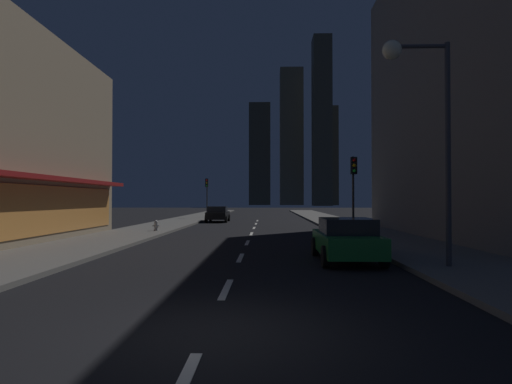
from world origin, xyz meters
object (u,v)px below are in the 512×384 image
Objects in this scene: fire_hydrant_far_left at (156,226)px; traffic_light_far_left at (207,189)px; street_lamp_right at (419,97)px; car_parked_near at (346,239)px; car_parked_far at (218,214)px; traffic_light_near_right at (354,178)px.

fire_hydrant_far_left is 19.26m from traffic_light_far_left.
street_lamp_right is at bearing -71.50° from traffic_light_far_left.
traffic_light_far_left is at bearing 106.53° from car_parked_near.
fire_hydrant_far_left is 0.10× the size of street_lamp_right.
car_parked_near is at bearing -73.69° from car_parked_far.
fire_hydrant_far_left is at bearing -91.20° from traffic_light_far_left.
traffic_light_far_left is (-11.00, 22.62, 0.00)m from traffic_light_near_right.
fire_hydrant_far_left is (-9.50, 11.60, -0.29)m from car_parked_near.
traffic_light_near_right is at bearing -61.21° from car_parked_far.
car_parked_near is 0.64× the size of street_lamp_right.
traffic_light_near_right is at bearing 76.71° from car_parked_near.
car_parked_far is (-7.20, 24.60, 0.00)m from car_parked_near.
street_lamp_right is (-0.12, -9.90, 1.87)m from traffic_light_near_right.
traffic_light_far_left is (-1.90, 6.06, 2.45)m from car_parked_far.
traffic_light_near_right is 1.00× the size of traffic_light_far_left.
street_lamp_right reaches higher than fire_hydrant_far_left.
car_parked_near reaches higher than fire_hydrant_far_left.
street_lamp_right reaches higher than car_parked_far.
traffic_light_near_right is (1.90, 8.04, 2.45)m from car_parked_near.
traffic_light_near_right is 25.15m from traffic_light_far_left.
traffic_light_far_left is 0.64× the size of street_lamp_right.
traffic_light_far_left is (0.40, 19.06, 2.74)m from fire_hydrant_far_left.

